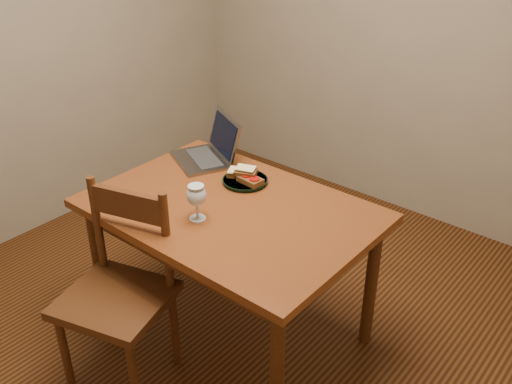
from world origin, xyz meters
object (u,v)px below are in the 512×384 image
Objects in this scene: table at (230,222)px; laptop at (211,148)px; milk_glass at (197,202)px; plate at (245,181)px; chair at (117,285)px.

table is 0.54m from laptop.
milk_glass reaches higher than table.
milk_glass is at bearing -26.19° from laptop.
milk_glass is at bearing -102.35° from table.
plate reaches higher than table.
plate is 0.54× the size of laptop.
table is 7.64× the size of milk_glass.
table is 5.74× the size of plate.
milk_glass is 0.40× the size of laptop.
plate is 1.33× the size of milk_glass.
laptop reaches higher than milk_glass.
milk_glass is 0.62m from laptop.
laptop reaches higher than plate.
chair is at bearing -109.03° from table.
laptop reaches higher than table.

